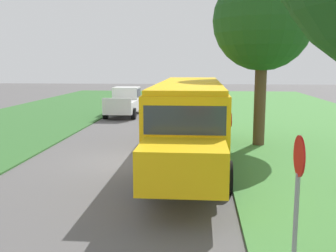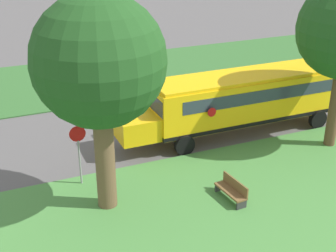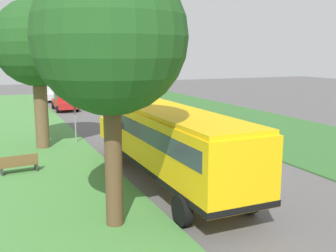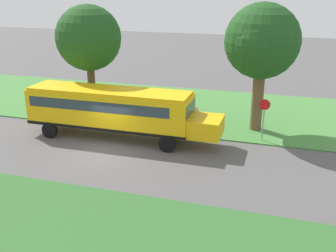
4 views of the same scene
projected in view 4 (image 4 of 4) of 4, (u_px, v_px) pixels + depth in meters
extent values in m
plane|color=#565454|center=(103.00, 153.00, 22.90)|extent=(120.00, 120.00, 0.00)
cube|color=#47843D|center=(157.00, 105.00, 31.89)|extent=(12.00, 80.00, 0.08)
cube|color=yellow|center=(110.00, 109.00, 24.75)|extent=(2.50, 10.50, 2.20)
cube|color=yellow|center=(206.00, 127.00, 23.24)|extent=(2.20, 1.90, 1.10)
cube|color=yellow|center=(109.00, 91.00, 24.35)|extent=(2.35, 10.29, 0.16)
cube|color=black|center=(110.00, 123.00, 25.08)|extent=(2.54, 10.54, 0.20)
cube|color=#2D3842|center=(105.00, 101.00, 24.67)|extent=(2.53, 9.24, 0.64)
cube|color=#2D3842|center=(190.00, 109.00, 23.17)|extent=(2.25, 0.12, 0.80)
cylinder|color=red|center=(160.00, 104.00, 25.19)|extent=(0.03, 0.44, 0.44)
cylinder|color=black|center=(179.00, 130.00, 25.20)|extent=(0.30, 1.00, 1.00)
cylinder|color=black|center=(167.00, 144.00, 22.95)|extent=(0.30, 1.00, 1.00)
cylinder|color=black|center=(70.00, 118.00, 27.35)|extent=(0.30, 1.00, 1.00)
cylinder|color=black|center=(50.00, 130.00, 25.10)|extent=(0.30, 1.00, 1.00)
cylinder|color=brown|center=(92.00, 91.00, 28.35)|extent=(0.54, 0.54, 4.11)
sphere|color=#1E4C1C|center=(89.00, 38.00, 27.08)|extent=(4.54, 4.54, 4.54)
sphere|color=#1E4C1C|center=(95.00, 34.00, 27.23)|extent=(3.25, 3.25, 3.25)
cylinder|color=brown|center=(257.00, 100.00, 25.90)|extent=(0.75, 0.75, 4.16)
sphere|color=#1E4C1C|center=(262.00, 41.00, 24.59)|extent=(4.77, 4.77, 4.77)
sphere|color=#1E4C1C|center=(258.00, 44.00, 23.95)|extent=(3.38, 3.38, 3.38)
cylinder|color=gray|center=(263.00, 126.00, 24.30)|extent=(0.08, 0.08, 2.10)
cylinder|color=red|center=(265.00, 105.00, 23.85)|extent=(0.03, 0.68, 0.68)
cube|color=brown|center=(194.00, 111.00, 29.13)|extent=(1.64, 0.66, 0.08)
cube|color=brown|center=(191.00, 107.00, 29.08)|extent=(1.60, 0.22, 0.44)
cube|color=#333333|center=(193.00, 117.00, 28.52)|extent=(0.12, 0.46, 0.45)
cube|color=#333333|center=(195.00, 111.00, 29.89)|extent=(0.12, 0.46, 0.45)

